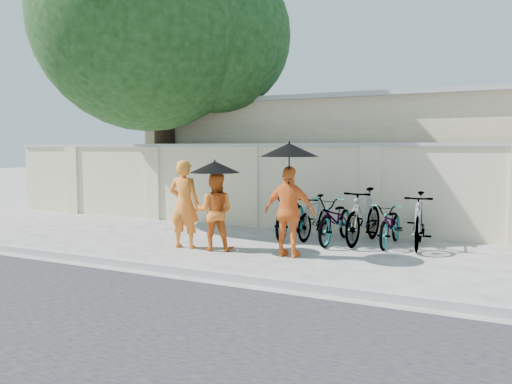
% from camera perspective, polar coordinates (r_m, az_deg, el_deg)
% --- Properties ---
extents(ground, '(80.00, 80.00, 0.00)m').
position_cam_1_polar(ground, '(9.46, -3.51, -6.94)').
color(ground, beige).
extents(kerb, '(40.00, 0.16, 0.12)m').
position_cam_1_polar(kerb, '(8.04, -9.53, -8.70)').
color(kerb, '#A4A4A4').
rests_on(kerb, ground).
extents(compound_wall, '(20.00, 0.30, 2.00)m').
position_cam_1_polar(compound_wall, '(11.84, 8.35, 0.32)').
color(compound_wall, beige).
rests_on(compound_wall, ground).
extents(building_behind, '(14.00, 6.00, 3.20)m').
position_cam_1_polar(building_behind, '(15.28, 16.29, 3.47)').
color(building_behind, beige).
rests_on(building_behind, ground).
extents(shade_tree, '(6.70, 6.20, 8.20)m').
position_cam_1_polar(shade_tree, '(14.10, -11.05, 17.79)').
color(shade_tree, '#483024').
rests_on(shade_tree, ground).
extents(monk_left, '(0.68, 0.49, 1.73)m').
position_cam_1_polar(monk_left, '(9.87, -8.20, -1.37)').
color(monk_left, orange).
rests_on(monk_left, ground).
extents(monk_center, '(0.86, 0.75, 1.50)m').
position_cam_1_polar(monk_center, '(9.61, -4.71, -2.23)').
color(monk_center, orange).
rests_on(monk_center, ground).
extents(parasol_center, '(0.96, 0.96, 0.87)m').
position_cam_1_polar(parasol_center, '(9.44, -4.73, 2.87)').
color(parasol_center, black).
rests_on(parasol_center, ground).
extents(monk_right, '(0.97, 0.42, 1.64)m').
position_cam_1_polar(monk_right, '(8.97, 3.84, -2.27)').
color(monk_right, orange).
rests_on(monk_right, ground).
extents(parasol_right, '(1.05, 1.05, 1.12)m').
position_cam_1_polar(parasol_right, '(8.82, 3.81, 4.82)').
color(parasol_right, black).
rests_on(parasol_right, ground).
extents(bike_0, '(0.81, 1.96, 1.00)m').
position_cam_1_polar(bike_0, '(11.03, 4.05, -2.59)').
color(bike_0, '#8E8BA2').
rests_on(bike_0, ground).
extents(bike_1, '(0.62, 1.63, 0.95)m').
position_cam_1_polar(bike_1, '(10.85, 6.74, -2.86)').
color(bike_1, '#8E8BA2').
rests_on(bike_1, ground).
extents(bike_2, '(0.72, 1.89, 0.98)m').
position_cam_1_polar(bike_2, '(10.48, 9.15, -3.09)').
color(bike_2, '#8E8BA2').
rests_on(bike_2, ground).
extents(bike_3, '(0.76, 1.96, 1.15)m').
position_cam_1_polar(bike_3, '(10.46, 12.21, -2.71)').
color(bike_3, '#8E8BA2').
rests_on(bike_3, ground).
extents(bike_4, '(0.61, 1.66, 0.87)m').
position_cam_1_polar(bike_4, '(10.40, 15.15, -3.59)').
color(bike_4, '#8E8BA2').
rests_on(bike_4, ground).
extents(bike_5, '(0.65, 1.86, 1.10)m').
position_cam_1_polar(bike_5, '(10.31, 18.14, -3.09)').
color(bike_5, '#8E8BA2').
rests_on(bike_5, ground).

